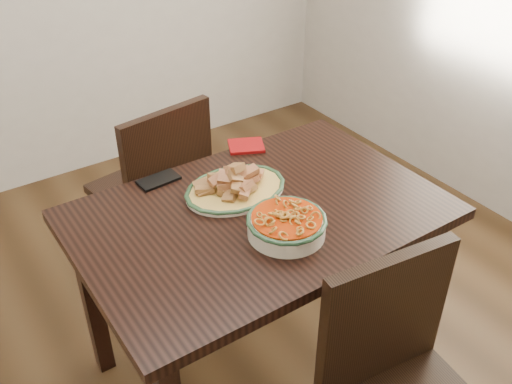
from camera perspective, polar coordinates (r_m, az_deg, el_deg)
floor at (r=2.45m, az=-2.83°, el=-15.54°), size 3.50×3.50×0.00m
dining_table at (r=1.96m, az=0.33°, el=-4.09°), size 1.21×0.81×0.75m
chair_far at (r=2.53m, az=-9.82°, el=0.76°), size 0.48×0.48×0.89m
fish_plate at (r=1.97m, az=-2.08°, el=1.09°), size 0.37×0.28×0.11m
noodle_bowl at (r=1.78m, az=3.08°, el=-3.10°), size 0.26×0.26×0.08m
smartphone at (r=2.08m, az=-9.71°, el=1.20°), size 0.15×0.09×0.01m
napkin at (r=2.26m, az=-0.99°, el=4.64°), size 0.17×0.16×0.01m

